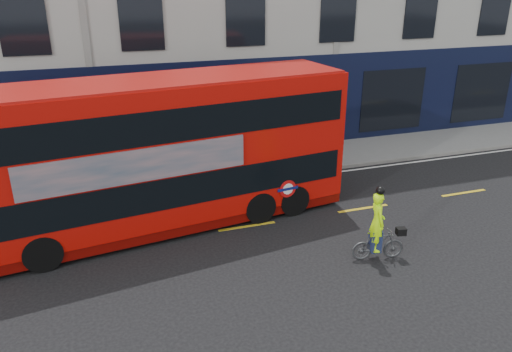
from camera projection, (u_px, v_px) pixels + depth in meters
name	position (u px, v px, depth m)	size (l,w,h in m)	color
ground	(115.00, 276.00, 12.74)	(120.00, 120.00, 0.00)	black
pavement	(104.00, 181.00, 18.43)	(60.00, 3.00, 0.12)	gray
kerb	(106.00, 196.00, 17.11)	(60.00, 0.12, 0.13)	slate
road_edge_line	(106.00, 202.00, 16.87)	(58.00, 0.10, 0.01)	silver
lane_dashes	(112.00, 247.00, 14.06)	(58.00, 0.12, 0.01)	gold
bus	(164.00, 153.00, 14.55)	(11.32, 3.95, 4.47)	#BF0D07
cyclist	(378.00, 235.00, 13.21)	(1.49, 0.68, 2.14)	#46484B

